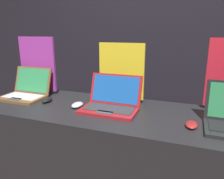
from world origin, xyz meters
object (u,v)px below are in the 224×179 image
object	(u,v)px
mouse_front	(47,100)
promo_stand_front	(38,66)
laptop_front	(26,91)
promo_stand_middle	(122,74)
mouse_middle	(77,105)
mouse_back	(191,125)
laptop_middle	(112,102)

from	to	relation	value
mouse_front	promo_stand_front	world-z (taller)	promo_stand_front
laptop_front	promo_stand_middle	xyz separation A→B (m)	(0.77, 0.19, 0.16)
mouse_front	promo_stand_middle	bearing A→B (deg)	24.63
promo_stand_front	promo_stand_middle	distance (m)	0.77
mouse_middle	promo_stand_middle	world-z (taller)	promo_stand_middle
mouse_front	promo_stand_front	size ratio (longest dim) A/B	0.21
promo_stand_middle	mouse_middle	bearing A→B (deg)	-133.70
promo_stand_front	mouse_back	bearing A→B (deg)	-13.47
promo_stand_middle	laptop_front	bearing A→B (deg)	-165.96
laptop_front	mouse_back	xyz separation A→B (m)	(1.30, -0.14, -0.04)
mouse_middle	promo_stand_middle	xyz separation A→B (m)	(0.25, 0.26, 0.20)
mouse_front	laptop_middle	size ratio (longest dim) A/B	0.27
laptop_front	mouse_front	size ratio (longest dim) A/B	3.37
laptop_front	promo_stand_front	xyz separation A→B (m)	(0.00, 0.17, 0.18)
laptop_front	promo_stand_middle	bearing A→B (deg)	14.04
mouse_front	mouse_back	xyz separation A→B (m)	(1.06, -0.09, -0.00)
laptop_middle	mouse_back	world-z (taller)	laptop_middle
laptop_middle	promo_stand_middle	world-z (taller)	promo_stand_middle
laptop_front	mouse_middle	bearing A→B (deg)	-7.70
promo_stand_front	laptop_middle	distance (m)	0.82
laptop_front	mouse_middle	xyz separation A→B (m)	(0.52, -0.07, -0.04)
mouse_middle	promo_stand_front	bearing A→B (deg)	155.03
laptop_middle	mouse_back	size ratio (longest dim) A/B	3.36
laptop_front	mouse_middle	size ratio (longest dim) A/B	3.05
promo_stand_front	promo_stand_middle	bearing A→B (deg)	1.55
mouse_front	laptop_middle	world-z (taller)	laptop_middle
mouse_front	laptop_middle	bearing A→B (deg)	2.22
mouse_front	mouse_back	size ratio (longest dim) A/B	0.92
promo_stand_front	mouse_back	distance (m)	1.36
laptop_front	promo_stand_front	world-z (taller)	promo_stand_front
laptop_front	laptop_middle	xyz separation A→B (m)	(0.77, -0.03, -0.00)
mouse_middle	mouse_back	bearing A→B (deg)	-5.13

